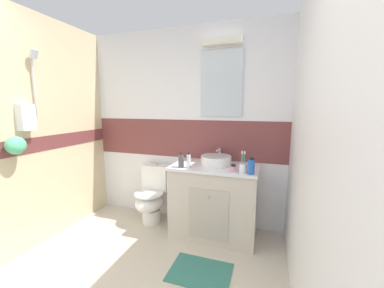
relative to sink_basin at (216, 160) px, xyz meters
The scene contains 13 objects.
ground_plane 1.41m from the sink_basin, 117.56° to the right, with size 3.20×3.48×0.04m, color beige.
wall_back_tiled 0.67m from the sink_basin, 148.24° to the left, with size 3.20×0.20×2.50m.
wall_left_shower_alcove 2.10m from the sink_basin, 152.79° to the right, with size 0.29×3.48×2.50m.
wall_right_plain 1.32m from the sink_basin, 47.90° to the right, with size 0.10×3.48×2.50m, color white.
vanity_cabinet 0.48m from the sink_basin, 101.20° to the right, with size 0.99×0.59×0.85m.
sink_basin is the anchor object (origin of this frame).
toilet 1.02m from the sink_basin, behind, with size 0.37×0.50×0.76m.
toothbrush_cup 0.40m from the sink_basin, 34.80° to the right, with size 0.07×0.07×0.23m.
soap_dispenser 0.42m from the sink_basin, 145.74° to the right, with size 0.06×0.06×0.17m.
mouthwash_bottle 0.48m from the sink_basin, 30.78° to the right, with size 0.07×0.07×0.17m.
hair_gel_jar 0.32m from the sink_basin, 42.56° to the right, with size 0.07×0.07×0.08m.
deodorant_spray_can 0.35m from the sink_basin, 138.56° to the right, with size 0.04×0.04×0.17m.
bath_mat 1.16m from the sink_basin, 87.81° to the right, with size 0.57×0.41×0.01m, color #337266.
Camera 1 is at (1.06, -0.40, 1.52)m, focal length 21.40 mm.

